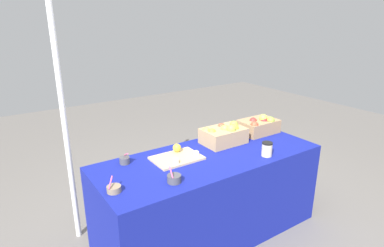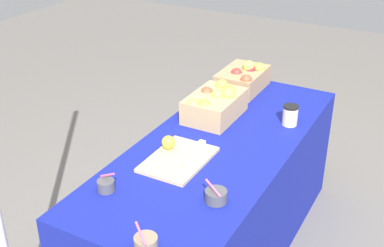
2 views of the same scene
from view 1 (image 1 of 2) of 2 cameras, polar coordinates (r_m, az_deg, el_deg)
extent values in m
plane|color=slate|center=(3.06, 2.88, -18.42)|extent=(10.00, 10.00, 0.00)
cube|color=navy|center=(2.86, 3.00, -12.46)|extent=(1.90, 0.76, 0.74)
cube|color=tan|center=(3.24, 11.56, -0.49)|extent=(0.37, 0.25, 0.13)
sphere|color=#99B742|center=(3.24, 12.45, 0.80)|extent=(0.08, 0.08, 0.08)
sphere|color=#B2C64C|center=(3.23, 12.43, 0.96)|extent=(0.08, 0.08, 0.08)
sphere|color=#B2332D|center=(3.21, 10.69, 0.38)|extent=(0.08, 0.08, 0.08)
sphere|color=#99B742|center=(3.22, 13.66, 0.53)|extent=(0.08, 0.08, 0.08)
sphere|color=red|center=(3.23, 12.57, 0.48)|extent=(0.08, 0.08, 0.08)
sphere|color=#D14C33|center=(3.08, 10.91, -0.31)|extent=(0.08, 0.08, 0.08)
sphere|color=red|center=(3.22, 13.61, 0.33)|extent=(0.08, 0.08, 0.08)
cube|color=tan|center=(2.93, 5.55, -2.16)|extent=(0.38, 0.26, 0.14)
sphere|color=gold|center=(2.92, 7.47, -0.80)|extent=(0.08, 0.08, 0.08)
sphere|color=#B2C64C|center=(2.86, 6.94, -0.98)|extent=(0.08, 0.08, 0.08)
sphere|color=#D14C33|center=(2.98, 5.21, -0.68)|extent=(0.08, 0.08, 0.08)
sphere|color=#B2C64C|center=(2.87, 2.53, -1.43)|extent=(0.08, 0.08, 0.08)
sphere|color=gold|center=(2.84, 3.51, -1.64)|extent=(0.08, 0.08, 0.08)
sphere|color=#99B742|center=(3.01, 7.37, -0.23)|extent=(0.08, 0.08, 0.08)
sphere|color=#B2C64C|center=(2.89, 5.81, -0.98)|extent=(0.08, 0.08, 0.08)
cube|color=#D1B284|center=(2.62, -2.69, -6.10)|extent=(0.39, 0.27, 0.02)
cube|color=beige|center=(2.50, -2.91, -6.58)|extent=(0.05, 0.05, 0.04)
cube|color=beige|center=(2.65, 0.74, -5.20)|extent=(0.03, 0.03, 0.03)
sphere|color=gold|center=(2.70, -2.67, -4.29)|extent=(0.07, 0.07, 0.07)
cylinder|color=#4C4C51|center=(2.59, -11.76, -6.37)|extent=(0.08, 0.08, 0.05)
cylinder|color=#EA598C|center=(2.57, -11.49, -5.33)|extent=(0.02, 0.08, 0.05)
cylinder|color=#4C4C51|center=(2.27, -3.15, -9.65)|extent=(0.10, 0.10, 0.05)
cylinder|color=#EA598C|center=(2.24, -3.67, -8.54)|extent=(0.04, 0.09, 0.06)
cylinder|color=gray|center=(2.21, -13.55, -11.12)|extent=(0.09, 0.09, 0.04)
cylinder|color=#EA598C|center=(2.20, -14.13, -10.03)|extent=(0.06, 0.09, 0.05)
cylinder|color=beige|center=(2.73, 13.02, -4.53)|extent=(0.08, 0.08, 0.11)
cylinder|color=black|center=(2.71, 13.11, -3.38)|extent=(0.09, 0.09, 0.01)
cylinder|color=white|center=(2.69, -21.68, 1.46)|extent=(0.04, 0.04, 2.22)
camera|label=2|loc=(1.16, -71.55, 17.55)|focal=47.08mm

